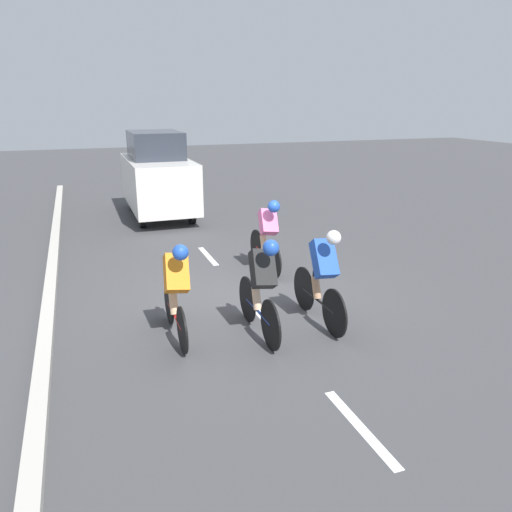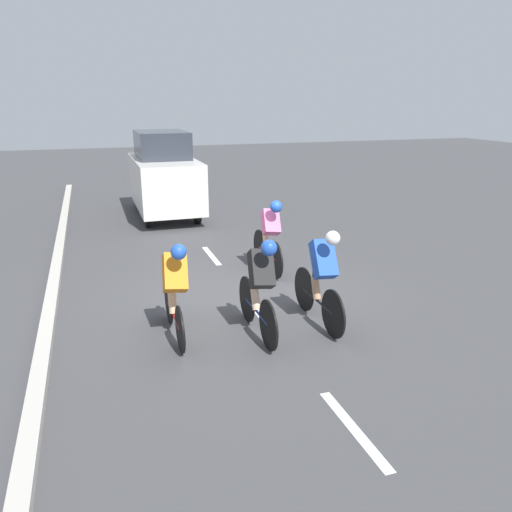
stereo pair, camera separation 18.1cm
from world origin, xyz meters
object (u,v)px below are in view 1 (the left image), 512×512
object	(u,v)px
cyclist_black	(262,285)
support_car	(158,176)
cyclist_orange	(176,288)
cyclist_pink	(267,234)
cyclist_blue	(322,275)

from	to	relation	value
cyclist_black	support_car	bearing A→B (deg)	-89.31
cyclist_orange	support_car	distance (m)	8.16
cyclist_orange	support_car	size ratio (longest dim) A/B	0.42
cyclist_black	support_car	distance (m)	8.40
cyclist_pink	support_car	distance (m)	5.87
cyclist_blue	cyclist_black	xyz separation A→B (m)	(1.00, 0.09, -0.00)
cyclist_orange	cyclist_black	bearing A→B (deg)	164.73
cyclist_blue	support_car	size ratio (longest dim) A/B	0.45
cyclist_blue	cyclist_pink	bearing A→B (deg)	-92.37
support_car	cyclist_black	bearing A→B (deg)	90.69
cyclist_pink	cyclist_orange	world-z (taller)	cyclist_pink
cyclist_pink	cyclist_orange	xyz separation A→B (m)	(2.27, 2.34, -0.00)
cyclist_black	cyclist_orange	bearing A→B (deg)	-15.27
cyclist_black	cyclist_blue	bearing A→B (deg)	-174.89
cyclist_blue	cyclist_black	bearing A→B (deg)	5.11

